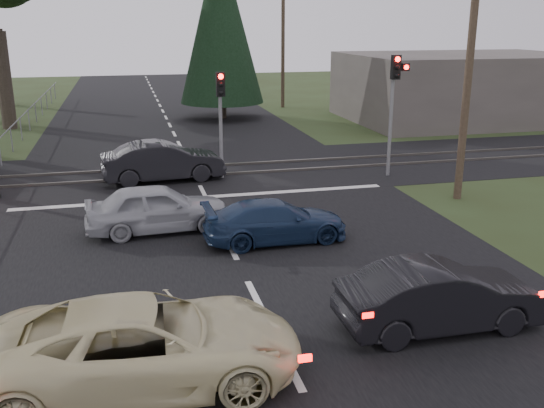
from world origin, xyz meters
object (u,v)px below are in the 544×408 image
object	(u,v)px
silver_car	(157,208)
blue_sedan	(275,221)
dark_hatchback	(440,297)
utility_pole_mid	(283,39)
utility_pole_near	(470,59)
traffic_signal_center	(221,107)
cream_coupe	(145,344)
utility_pole_far	(224,33)
traffic_signal_right	(395,92)
dark_car_far	(163,162)

from	to	relation	value
silver_car	blue_sedan	size ratio (longest dim) A/B	1.02
dark_hatchback	silver_car	distance (m)	8.89
utility_pole_mid	silver_car	xyz separation A→B (m)	(-10.32, -25.00, -4.02)
dark_hatchback	utility_pole_near	bearing A→B (deg)	-32.20
utility_pole_mid	dark_hatchback	world-z (taller)	utility_pole_mid
utility_pole_near	dark_hatchback	distance (m)	10.60
traffic_signal_center	blue_sedan	bearing A→B (deg)	-87.54
utility_pole_near	dark_hatchback	world-z (taller)	utility_pole_near
utility_pole_near	dark_hatchback	size ratio (longest dim) A/B	2.19
cream_coupe	silver_car	world-z (taller)	cream_coupe
utility_pole_mid	utility_pole_far	world-z (taller)	same
utility_pole_near	silver_car	size ratio (longest dim) A/B	2.19
utility_pole_mid	blue_sedan	xyz separation A→B (m)	(-7.19, -26.64, -4.14)
traffic_signal_right	dark_hatchback	distance (m)	12.78
utility_pole_mid	dark_hatchback	xyz separation A→B (m)	(-5.22, -32.28, -4.05)
traffic_signal_right	silver_car	world-z (taller)	traffic_signal_right
traffic_signal_right	dark_car_far	distance (m)	9.27
utility_pole_near	dark_car_far	xyz separation A→B (m)	(-9.75, 4.87, -3.97)
traffic_signal_center	blue_sedan	size ratio (longest dim) A/B	1.02
dark_hatchback	dark_car_far	xyz separation A→B (m)	(-4.53, 13.15, 0.08)
traffic_signal_center	dark_car_far	world-z (taller)	traffic_signal_center
traffic_signal_center	traffic_signal_right	bearing A→B (deg)	-10.41
silver_car	traffic_signal_center	bearing A→B (deg)	-29.80
traffic_signal_right	traffic_signal_center	size ratio (longest dim) A/B	1.15
cream_coupe	silver_car	bearing A→B (deg)	-2.50
traffic_signal_center	blue_sedan	world-z (taller)	traffic_signal_center
silver_car	utility_pole_near	bearing A→B (deg)	-87.84
cream_coupe	dark_hatchback	bearing A→B (deg)	-81.84
utility_pole_far	cream_coupe	world-z (taller)	utility_pole_far
dark_hatchback	utility_pole_far	bearing A→B (deg)	-5.17
traffic_signal_center	cream_coupe	xyz separation A→B (m)	(-3.50, -13.54, -2.07)
traffic_signal_center	silver_car	xyz separation A→B (m)	(-2.82, -5.68, -2.10)
traffic_signal_center	dark_car_far	size ratio (longest dim) A/B	0.89
traffic_signal_center	dark_hatchback	bearing A→B (deg)	-80.04
dark_hatchback	utility_pole_mid	bearing A→B (deg)	-9.16
traffic_signal_right	cream_coupe	xyz separation A→B (m)	(-10.05, -12.34, -2.58)
utility_pole_far	silver_car	world-z (taller)	utility_pole_far
traffic_signal_center	silver_car	size ratio (longest dim) A/B	1.00
utility_pole_far	dark_car_far	xyz separation A→B (m)	(-9.75, -44.13, -3.97)
traffic_signal_right	dark_car_far	xyz separation A→B (m)	(-8.80, 1.39, -2.56)
silver_car	utility_pole_mid	bearing A→B (deg)	-25.81
utility_pole_near	blue_sedan	xyz separation A→B (m)	(-7.19, -2.64, -4.14)
traffic_signal_right	utility_pole_near	xyz separation A→B (m)	(0.95, -3.47, 1.41)
utility_pole_far	dark_car_far	world-z (taller)	utility_pole_far
cream_coupe	utility_pole_mid	bearing A→B (deg)	-16.08
blue_sedan	dark_hatchback	bearing A→B (deg)	-162.70
utility_pole_far	cream_coupe	bearing A→B (deg)	-100.76
utility_pole_mid	dark_hatchback	distance (m)	32.95
traffic_signal_center	utility_pole_near	world-z (taller)	utility_pole_near
dark_hatchback	dark_car_far	world-z (taller)	dark_car_far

